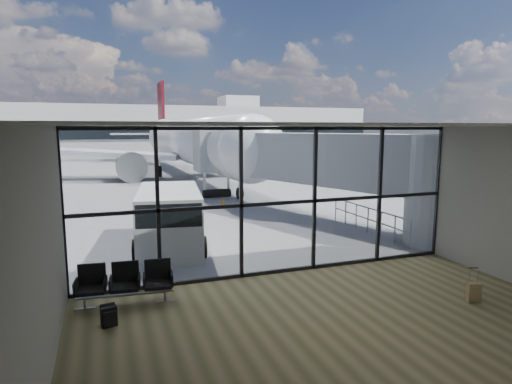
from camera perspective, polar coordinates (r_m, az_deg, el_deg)
ground at (r=52.19m, az=-14.17°, el=3.36°), size 220.00×220.00×0.00m
lounge_shell at (r=8.72m, az=15.36°, el=-3.66°), size 12.02×8.01×4.51m
glass_curtain_wall at (r=12.95m, az=3.06°, el=-1.27°), size 12.10×0.12×4.50m
jet_bridge at (r=21.32m, az=7.92°, el=3.89°), size 8.00×16.50×4.33m
apron_railing at (r=18.92m, az=14.69°, el=-3.13°), size 0.06×5.46×1.11m
far_terminal at (r=73.87m, az=-16.43°, el=7.97°), size 80.00×12.20×11.00m
tree_4 at (r=85.30m, az=-30.82°, el=7.86°), size 5.61×5.61×8.07m
tree_5 at (r=84.38m, az=-26.81°, el=8.57°), size 6.27×6.27×9.03m
seating_row at (r=11.60m, az=-17.03°, el=-11.30°), size 2.38×0.90×1.06m
backpack at (r=10.57m, az=-19.02°, el=-15.37°), size 0.37×0.36×0.51m
suitcase at (r=12.58m, az=27.04°, el=-11.83°), size 0.38×0.32×0.90m
airliner at (r=41.78m, az=-8.98°, el=6.69°), size 35.25×40.76×10.50m
service_van at (r=16.23m, az=-11.47°, el=-3.46°), size 3.03×5.31×2.19m
belt_loader at (r=31.75m, az=-29.43°, el=0.57°), size 1.81×4.37×2.00m
traffic_cone_a at (r=25.71m, az=-10.17°, el=-0.99°), size 0.39×0.39×0.55m
traffic_cone_c at (r=24.21m, az=-4.42°, el=-1.49°), size 0.37×0.37×0.54m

